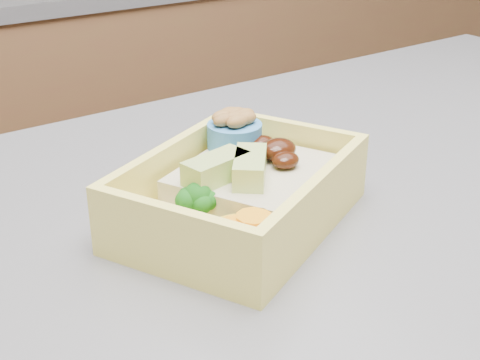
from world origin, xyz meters
TOP-DOWN VIEW (x-y plane):
  - bento_box at (-0.00, 0.05)m, footprint 0.21×0.19m

SIDE VIEW (x-z plane):
  - bento_box at x=0.00m, z-range 0.91..0.97m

